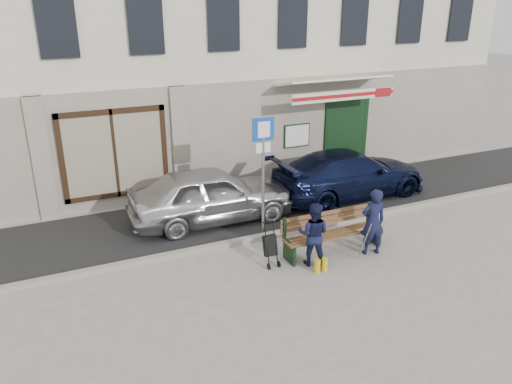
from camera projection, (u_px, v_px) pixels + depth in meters
ground at (309, 264)px, 10.88m from camera, size 80.00×80.00×0.00m
asphalt_lane at (252, 212)px, 13.51m from camera, size 60.00×3.20×0.01m
curb at (278, 234)px, 12.13m from camera, size 60.00×0.18×0.12m
building at (185, 12)px, 16.25m from camera, size 20.00×8.27×10.00m
car_silver at (211, 194)px, 12.76m from camera, size 4.24×1.76×1.44m
car_navy at (349, 174)px, 14.37m from camera, size 4.73×2.02×1.36m
parking_sign at (263, 157)px, 11.53m from camera, size 0.54×0.08×2.90m
bench at (331, 234)px, 11.22m from camera, size 2.40×1.17×0.98m
man at (373, 222)px, 11.06m from camera, size 0.62×0.47×1.55m
woman at (313, 234)px, 10.63m from camera, size 0.88×0.85×1.42m
stroller at (270, 246)px, 10.70m from camera, size 0.28×0.40×0.97m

